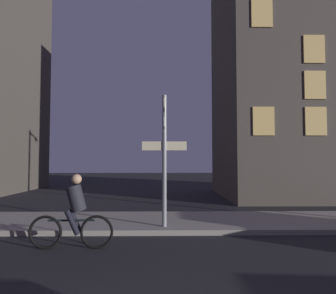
{
  "coord_description": "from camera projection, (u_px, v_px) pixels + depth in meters",
  "views": [
    {
      "loc": [
        -0.03,
        -1.61,
        1.92
      ],
      "look_at": [
        0.07,
        5.54,
        2.25
      ],
      "focal_mm": 30.11,
      "sensor_mm": 36.0,
      "label": 1
    }
  ],
  "objects": [
    {
      "name": "signpost",
      "position": [
        164.0,
        148.0,
        7.63
      ],
      "size": [
        1.21,
        1.44,
        3.55
      ],
      "color": "gray",
      "rests_on": "sidewalk_kerb"
    },
    {
      "name": "cyclist",
      "position": [
        74.0,
        214.0,
        6.1
      ],
      "size": [
        1.82,
        0.33,
        1.61
      ],
      "color": "black",
      "rests_on": "ground_plane"
    },
    {
      "name": "building_right_block",
      "position": [
        324.0,
        81.0,
        14.98
      ],
      "size": [
        10.97,
        6.19,
        12.2
      ],
      "color": "#4C443D",
      "rests_on": "ground_plane"
    },
    {
      "name": "sidewalk_kerb",
      "position": [
        165.0,
        222.0,
        8.41
      ],
      "size": [
        40.0,
        2.6,
        0.14
      ],
      "primitive_type": "cube",
      "color": "gray",
      "rests_on": "ground_plane"
    }
  ]
}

